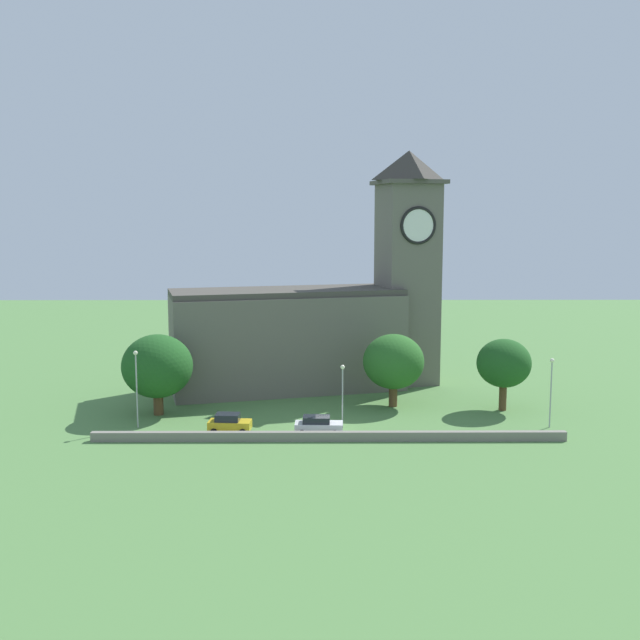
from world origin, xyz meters
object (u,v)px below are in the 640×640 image
(church, at_px, (322,318))
(car_yellow, at_px, (229,423))
(streetlamp_west_mid, at_px, (343,385))
(tree_riverside_east, at_px, (393,362))
(streetlamp_central, at_px, (551,381))
(tree_churchyard, at_px, (504,364))
(car_white, at_px, (318,425))
(streetlamp_west_end, at_px, (136,377))
(tree_riverside_west, at_px, (157,366))

(church, bearing_deg, car_yellow, -114.65)
(church, height_order, streetlamp_west_mid, church)
(tree_riverside_east, bearing_deg, streetlamp_central, -29.78)
(church, height_order, car_yellow, church)
(church, bearing_deg, tree_churchyard, -30.23)
(car_white, distance_m, tree_riverside_east, 14.17)
(tree_riverside_east, bearing_deg, streetlamp_west_end, -162.49)
(church, height_order, car_white, church)
(tree_churchyard, bearing_deg, streetlamp_west_mid, -159.27)
(church, distance_m, streetlamp_west_mid, 18.75)
(car_white, distance_m, tree_churchyard, 22.43)
(tree_riverside_east, distance_m, tree_riverside_west, 25.62)
(streetlamp_west_end, xyz_separation_m, tree_churchyard, (38.24, 6.57, 0.05))
(streetlamp_west_mid, bearing_deg, streetlamp_west_end, 179.60)
(tree_riverside_west, xyz_separation_m, tree_churchyard, (37.17, 1.63, -0.06))
(church, xyz_separation_m, tree_riverside_west, (-17.51, -13.08, -3.32))
(church, height_order, tree_churchyard, church)
(car_white, xyz_separation_m, streetlamp_west_end, (-18.09, 2.30, 4.25))
(tree_riverside_west, bearing_deg, tree_churchyard, 2.51)
(car_yellow, relative_size, tree_churchyard, 0.54)
(streetlamp_central, distance_m, tree_churchyard, 7.41)
(church, height_order, streetlamp_west_end, church)
(car_white, distance_m, streetlamp_west_end, 18.72)
(car_yellow, relative_size, tree_riverside_west, 0.49)
(car_yellow, xyz_separation_m, tree_churchyard, (28.84, 8.54, 4.22))
(streetlamp_west_end, bearing_deg, church, 44.13)
(car_white, relative_size, streetlamp_west_end, 0.60)
(streetlamp_west_end, xyz_separation_m, streetlamp_west_mid, (20.51, -0.14, -0.81))
(streetlamp_west_mid, height_order, tree_riverside_west, tree_riverside_west)
(tree_riverside_west, relative_size, tree_churchyard, 1.10)
(car_white, height_order, tree_riverside_west, tree_riverside_west)
(car_yellow, relative_size, streetlamp_west_mid, 0.66)
(streetlamp_west_end, xyz_separation_m, tree_riverside_east, (26.45, 8.35, -0.09))
(streetlamp_west_end, relative_size, tree_riverside_west, 0.90)
(streetlamp_west_mid, height_order, tree_churchyard, tree_churchyard)
(streetlamp_west_end, xyz_separation_m, tree_riverside_west, (1.06, 4.94, 0.10))
(tree_riverside_east, relative_size, tree_riverside_west, 0.94)
(streetlamp_west_mid, bearing_deg, church, 96.09)
(tree_riverside_east, bearing_deg, streetlamp_west_mid, -124.96)
(car_white, distance_m, streetlamp_west_mid, 4.74)
(car_yellow, xyz_separation_m, tree_riverside_east, (17.05, 10.32, 4.08))
(car_white, distance_m, tree_riverside_west, 19.01)
(car_white, xyz_separation_m, streetlamp_central, (23.23, 2.14, 3.81))
(tree_churchyard, bearing_deg, car_yellow, -163.51)
(car_yellow, distance_m, streetlamp_west_end, 10.47)
(car_white, xyz_separation_m, tree_riverside_east, (8.36, 10.65, 4.16))
(car_yellow, height_order, streetlamp_west_mid, streetlamp_west_mid)
(car_yellow, relative_size, tree_riverside_east, 0.52)
(streetlamp_central, height_order, tree_riverside_east, tree_riverside_east)
(tree_churchyard, bearing_deg, tree_riverside_west, -177.49)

